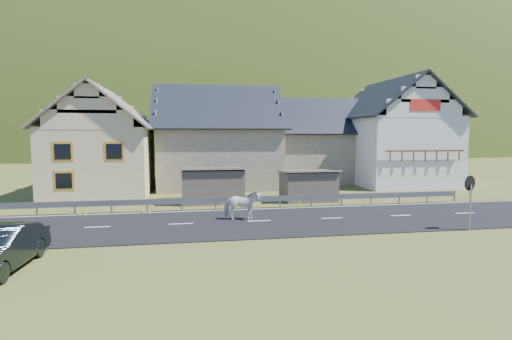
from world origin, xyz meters
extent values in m
plane|color=#484F22|center=(0.00, 0.00, 0.00)|extent=(160.00, 160.00, 0.00)
cube|color=black|center=(0.00, 0.00, 0.02)|extent=(60.00, 7.00, 0.04)
cube|color=silver|center=(0.00, 0.00, 0.04)|extent=(60.00, 6.60, 0.01)
cube|color=#93969B|center=(0.00, 3.68, 0.58)|extent=(28.00, 0.08, 0.34)
cube|color=#93969B|center=(-12.00, 3.70, 0.35)|extent=(0.10, 0.06, 0.70)
cube|color=#93969B|center=(-10.00, 3.70, 0.35)|extent=(0.10, 0.06, 0.70)
cube|color=#93969B|center=(-8.00, 3.70, 0.35)|extent=(0.10, 0.06, 0.70)
cube|color=#93969B|center=(-6.00, 3.70, 0.35)|extent=(0.10, 0.06, 0.70)
cube|color=#93969B|center=(-4.00, 3.70, 0.35)|extent=(0.10, 0.06, 0.70)
cube|color=#93969B|center=(-2.00, 3.70, 0.35)|extent=(0.10, 0.06, 0.70)
cube|color=#93969B|center=(0.00, 3.70, 0.35)|extent=(0.10, 0.06, 0.70)
cube|color=#93969B|center=(2.00, 3.70, 0.35)|extent=(0.10, 0.06, 0.70)
cube|color=#93969B|center=(4.00, 3.70, 0.35)|extent=(0.10, 0.06, 0.70)
cube|color=#93969B|center=(6.00, 3.70, 0.35)|extent=(0.10, 0.06, 0.70)
cube|color=#93969B|center=(8.00, 3.70, 0.35)|extent=(0.10, 0.06, 0.70)
cube|color=#93969B|center=(10.00, 3.70, 0.35)|extent=(0.10, 0.06, 0.70)
cube|color=#93969B|center=(12.00, 3.70, 0.35)|extent=(0.10, 0.06, 0.70)
cube|color=#93969B|center=(14.00, 3.70, 0.35)|extent=(0.10, 0.06, 0.70)
cube|color=#62574A|center=(-2.00, 6.50, 1.10)|extent=(4.30, 3.30, 2.40)
cube|color=#62574A|center=(4.50, 6.00, 1.00)|extent=(3.80, 2.90, 2.20)
cube|color=beige|center=(-10.00, 12.00, 2.50)|extent=(7.00, 9.00, 5.00)
cube|color=#C17D22|center=(-11.60, 7.50, 3.40)|extent=(1.30, 0.12, 1.30)
cube|color=#C17D22|center=(-8.40, 7.50, 3.40)|extent=(1.30, 0.12, 1.30)
cube|color=#C17D22|center=(-11.60, 7.50, 1.50)|extent=(1.30, 0.12, 1.30)
cube|color=#9D947C|center=(-12.00, 13.50, 6.56)|extent=(0.70, 0.70, 2.40)
cube|color=#9D947C|center=(-1.00, 15.00, 2.50)|extent=(10.00, 9.00, 5.00)
cube|color=#9D947C|center=(9.00, 17.00, 2.30)|extent=(9.00, 8.00, 4.60)
cube|color=white|center=(15.00, 14.00, 3.00)|extent=(8.00, 10.00, 6.00)
cube|color=red|center=(15.00, 8.97, 6.80)|extent=(2.60, 0.06, 0.90)
cube|color=brown|center=(15.00, 8.75, 3.20)|extent=(6.80, 0.12, 0.12)
ellipsoid|color=#1E3710|center=(5.00, 180.00, -20.00)|extent=(440.00, 280.00, 260.00)
ellipsoid|color=black|center=(-55.00, 110.00, 6.00)|extent=(76.00, 50.00, 28.00)
imported|color=silver|center=(-0.85, 0.44, 0.83)|extent=(0.99, 1.94, 1.59)
cylinder|color=#93969B|center=(9.44, -3.60, 1.10)|extent=(0.09, 0.09, 2.20)
cylinder|color=black|center=(9.44, -3.51, 2.25)|extent=(0.71, 0.28, 0.73)
cylinder|color=white|center=(9.44, -3.47, 2.25)|extent=(0.59, 0.23, 0.62)
camera|label=1|loc=(-3.63, -20.12, 4.60)|focal=28.00mm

